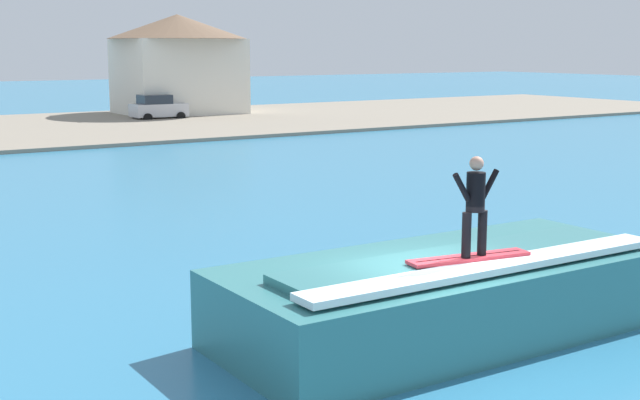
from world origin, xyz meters
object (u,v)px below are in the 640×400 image
wave_crest (448,294)px  house_gabled_white (178,59)px  surfer (475,201)px  car_far_shore (158,107)px  surfboard (469,258)px

wave_crest → house_gabled_white: house_gabled_white is taller
surfer → house_gabled_white: house_gabled_white is taller
surfer → house_gabled_white: size_ratio=0.16×
surfer → car_far_shore: surfer is taller
wave_crest → car_far_shore: size_ratio=2.21×
wave_crest → surfboard: (-0.19, -0.71, 0.85)m
surfboard → surfer: 0.99m
surfboard → surfer: surfer is taller
car_far_shore → house_gabled_white: size_ratio=0.36×
house_gabled_white → car_far_shore: bearing=-132.5°
surfboard → wave_crest: bearing=75.4°
car_far_shore → house_gabled_white: 5.80m
wave_crest → surfboard: surfboard is taller
surfer → wave_crest: bearing=79.5°
wave_crest → house_gabled_white: (16.75, 50.20, 3.56)m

